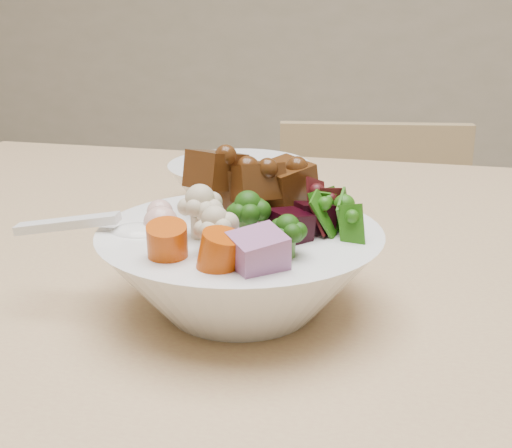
{
  "coord_description": "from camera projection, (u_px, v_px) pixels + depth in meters",
  "views": [
    {
      "loc": [
        0.05,
        -0.64,
        1.01
      ],
      "look_at": [
        -0.07,
        -0.11,
        0.83
      ],
      "focal_mm": 50.0,
      "sensor_mm": 36.0,
      "label": 1
    }
  ],
  "objects": [
    {
      "name": "chair_far",
      "position": [
        372.0,
        313.0,
        1.32
      ],
      "size": [
        0.41,
        0.41,
        0.77
      ],
      "rotation": [
        0.0,
        0.0,
        0.16
      ],
      "color": "tan",
      "rests_on": "ground"
    },
    {
      "name": "food_bowl",
      "position": [
        243.0,
        264.0,
        0.56
      ],
      "size": [
        0.22,
        0.22,
        0.12
      ],
      "color": "white",
      "rests_on": "dining_table"
    },
    {
      "name": "soup_spoon",
      "position": [
        120.0,
        231.0,
        0.55
      ],
      "size": [
        0.12,
        0.04,
        0.02
      ],
      "rotation": [
        0.0,
        0.0,
        0.09
      ],
      "color": "white",
      "rests_on": "food_bowl"
    },
    {
      "name": "side_bowl",
      "position": [
        240.0,
        187.0,
        0.81
      ],
      "size": [
        0.16,
        0.16,
        0.05
      ],
      "primitive_type": null,
      "color": "white",
      "rests_on": "dining_table"
    }
  ]
}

